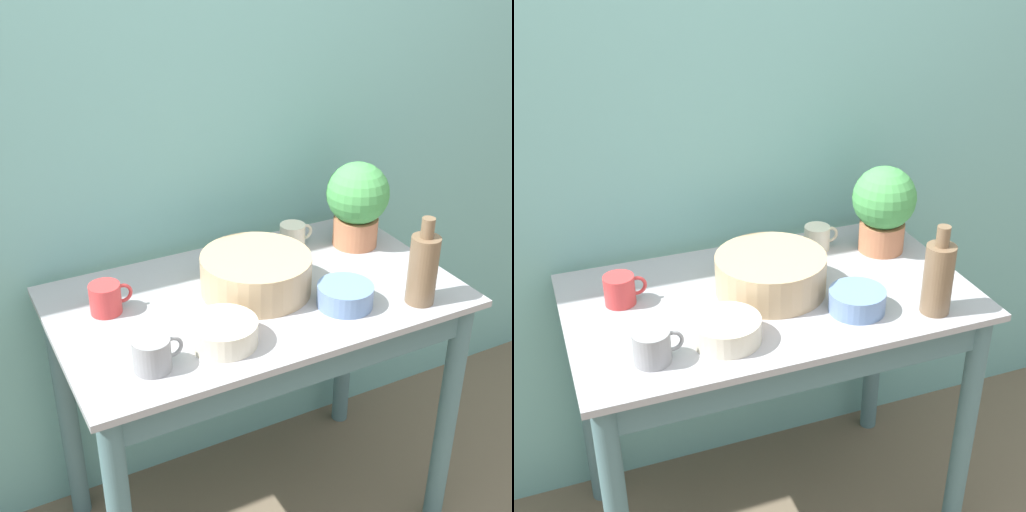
% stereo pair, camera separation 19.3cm
% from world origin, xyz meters
% --- Properties ---
extents(wall_back, '(6.00, 0.05, 2.40)m').
position_xyz_m(wall_back, '(0.00, 0.71, 1.20)').
color(wall_back, '#70ADA8').
rests_on(wall_back, ground_plane).
extents(counter_table, '(1.13, 0.66, 0.85)m').
position_xyz_m(counter_table, '(0.00, 0.31, 0.66)').
color(counter_table, slate).
rests_on(counter_table, ground_plane).
extents(potted_plant, '(0.20, 0.20, 0.27)m').
position_xyz_m(potted_plant, '(0.42, 0.46, 1.00)').
color(potted_plant, '#B7704C').
rests_on(potted_plant, counter_table).
extents(bowl_wash_large, '(0.31, 0.31, 0.11)m').
position_xyz_m(bowl_wash_large, '(0.01, 0.35, 0.90)').
color(bowl_wash_large, tan).
rests_on(bowl_wash_large, counter_table).
extents(bottle_tall, '(0.08, 0.08, 0.25)m').
position_xyz_m(bottle_tall, '(0.38, 0.09, 0.95)').
color(bottle_tall, brown).
rests_on(bottle_tall, counter_table).
extents(mug_red, '(0.12, 0.08, 0.08)m').
position_xyz_m(mug_red, '(-0.40, 0.43, 0.89)').
color(mug_red, '#C63838').
rests_on(mug_red, counter_table).
extents(mug_grey, '(0.13, 0.09, 0.08)m').
position_xyz_m(mug_grey, '(-0.37, 0.13, 0.89)').
color(mug_grey, gray).
rests_on(mug_grey, counter_table).
extents(mug_cream, '(0.11, 0.08, 0.08)m').
position_xyz_m(mug_cream, '(0.24, 0.54, 0.89)').
color(mug_cream, beige).
rests_on(mug_cream, counter_table).
extents(bowl_small_blue, '(0.15, 0.15, 0.06)m').
position_xyz_m(bowl_small_blue, '(0.19, 0.17, 0.88)').
color(bowl_small_blue, '#6684B2').
rests_on(bowl_small_blue, counter_table).
extents(bowl_small_cream, '(0.17, 0.17, 0.06)m').
position_xyz_m(bowl_small_cream, '(-0.18, 0.15, 0.88)').
color(bowl_small_cream, beige).
rests_on(bowl_small_cream, counter_table).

